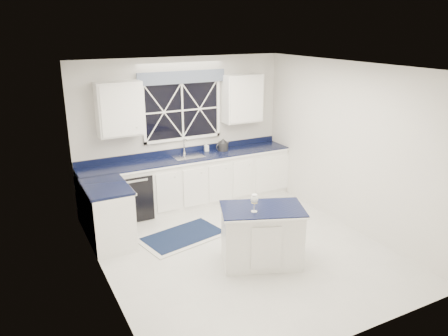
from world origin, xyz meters
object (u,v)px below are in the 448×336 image
dishwasher (132,194)px  kettle (223,145)px  faucet (185,146)px  soap_bottle (206,147)px  wine_glass (254,200)px  island (262,235)px

dishwasher → kettle: bearing=2.8°
faucet → soap_bottle: size_ratio=1.80×
faucet → kettle: faucet is taller
kettle → soap_bottle: (-0.30, 0.10, -0.02)m
dishwasher → soap_bottle: size_ratio=4.89×
wine_glass → dishwasher: bearing=111.8°
island → soap_bottle: (0.39, 2.61, 0.60)m
kettle → soap_bottle: kettle is taller
kettle → wine_glass: size_ratio=1.29×
faucet → island: faucet is taller
kettle → soap_bottle: size_ratio=1.91×
dishwasher → island: size_ratio=0.63×
island → soap_bottle: 2.71m
faucet → wine_glass: bearing=-92.4°
soap_bottle → kettle: bearing=-19.0°
faucet → soap_bottle: faucet is taller
faucet → island: bearing=-88.7°
soap_bottle → island: bearing=-98.4°
dishwasher → soap_bottle: soap_bottle is taller
dishwasher → wine_glass: wine_glass is taller
dishwasher → island: island is taller
faucet → wine_glass: size_ratio=1.21×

